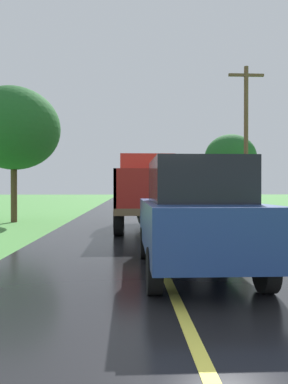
{
  "coord_description": "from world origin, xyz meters",
  "views": [
    {
      "loc": [
        -0.62,
        -1.32,
        1.51
      ],
      "look_at": [
        0.0,
        12.58,
        1.4
      ],
      "focal_mm": 33.53,
      "sensor_mm": 36.0,
      "label": 1
    }
  ],
  "objects": [
    {
      "name": "roadside_tree_mid_right",
      "position": [
        -5.83,
        15.29,
        4.28
      ],
      "size": [
        4.19,
        4.19,
        6.17
      ],
      "color": "#4C3823",
      "rests_on": "ground"
    },
    {
      "name": "roadside_tree_near_left",
      "position": [
        6.42,
        23.06,
        3.69
      ],
      "size": [
        3.51,
        3.51,
        5.28
      ],
      "color": "#4C3823",
      "rests_on": "ground"
    },
    {
      "name": "following_car",
      "position": [
        0.51,
        4.74,
        1.07
      ],
      "size": [
        1.74,
        4.1,
        1.92
      ],
      "color": "navy",
      "rests_on": "road_surface"
    },
    {
      "name": "banana_truck_near",
      "position": [
        0.14,
        12.23,
        1.47
      ],
      "size": [
        2.38,
        5.82,
        2.8
      ],
      "color": "#2D2D30",
      "rests_on": "road_surface"
    },
    {
      "name": "utility_pole_roadside",
      "position": [
        4.88,
        15.15,
        3.86
      ],
      "size": [
        1.65,
        0.2,
        7.22
      ],
      "color": "brown",
      "rests_on": "ground"
    }
  ]
}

